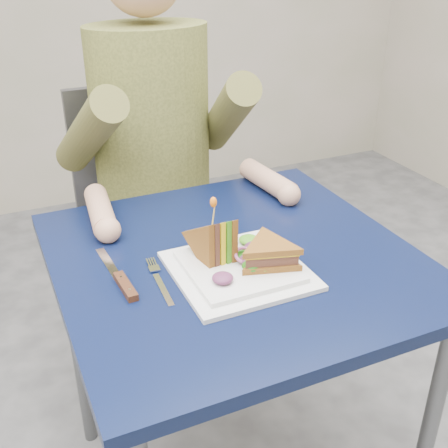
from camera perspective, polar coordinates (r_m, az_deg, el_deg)
name	(u,v)px	position (r m, az deg, el deg)	size (l,w,h in m)	color
table	(235,286)	(1.25, 1.11, -6.30)	(0.75, 0.75, 0.73)	black
chair	(148,210)	(1.84, -7.70, 1.40)	(0.42, 0.40, 0.93)	#47474C
diner	(152,106)	(1.61, -7.33, 11.81)	(0.54, 0.59, 0.74)	brown
plate	(239,269)	(1.14, 1.49, -4.59)	(0.26, 0.26, 0.02)	white
sandwich_flat	(269,254)	(1.12, 4.60, -3.02)	(0.17, 0.17, 0.05)	brown
sandwich_upright	(214,243)	(1.14, -1.04, -1.95)	(0.09, 0.14, 0.14)	brown
fork	(160,282)	(1.12, -6.53, -5.86)	(0.03, 0.18, 0.01)	silver
knife	(122,282)	(1.12, -10.30, -5.79)	(0.03, 0.22, 0.02)	silver
toothpick	(214,215)	(1.11, -1.07, 0.93)	(0.00, 0.00, 0.06)	tan
toothpick_frill	(213,202)	(1.10, -1.08, 2.23)	(0.01, 0.01, 0.02)	orange
lettuce_spill	(239,257)	(1.14, 1.52, -3.39)	(0.15, 0.13, 0.02)	#337A14
onion_ring	(244,255)	(1.14, 2.08, -3.18)	(0.04, 0.04, 0.01)	#9E4C7A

